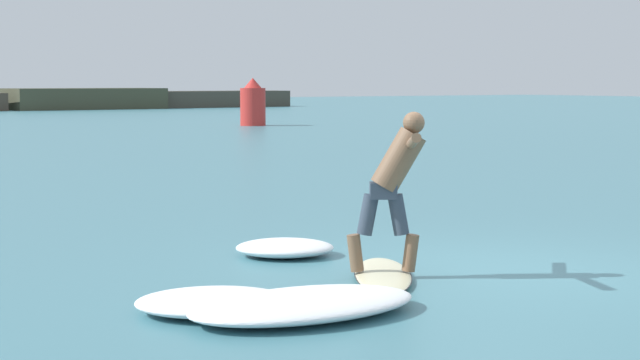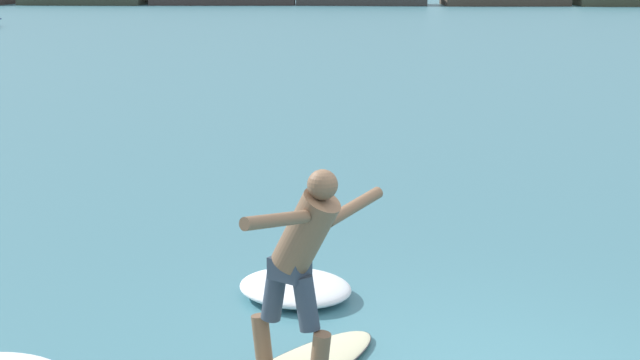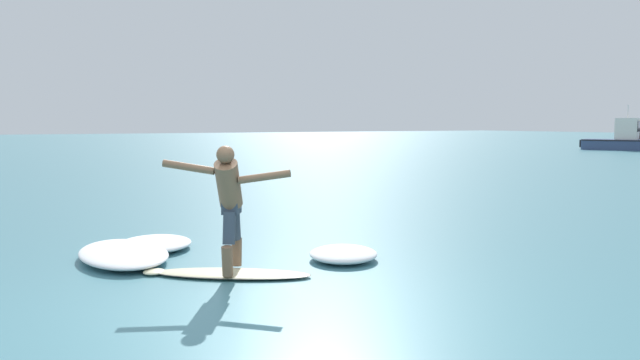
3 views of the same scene
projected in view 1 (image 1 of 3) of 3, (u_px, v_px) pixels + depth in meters
ground_plane at (490, 271)px, 10.84m from camera, size 200.00×200.00×0.00m
surfboard at (383, 275)px, 10.41m from camera, size 1.58×1.99×0.20m
surfer at (395, 178)px, 10.36m from camera, size 1.01×1.33×1.56m
channel_marker_buoy at (253, 104)px, 45.99m from camera, size 1.09×1.09×2.06m
wave_foam_at_tail at (213, 302)px, 8.91m from camera, size 1.65×1.55×0.17m
wave_foam_at_nose at (304, 305)px, 8.75m from camera, size 2.08×1.22×0.19m
wave_foam_beside at (285, 248)px, 11.76m from camera, size 1.42×1.37×0.18m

